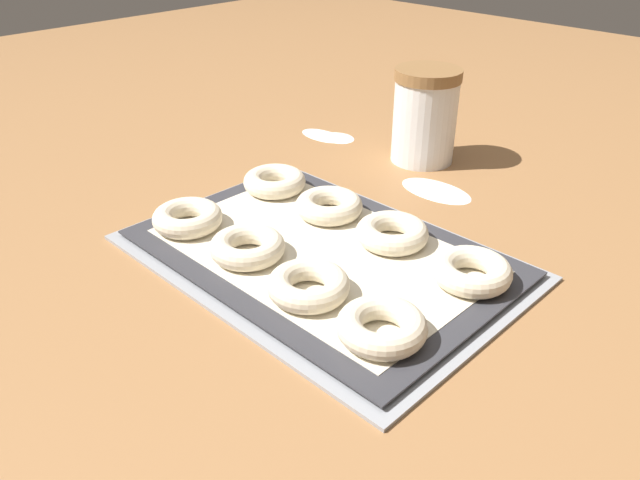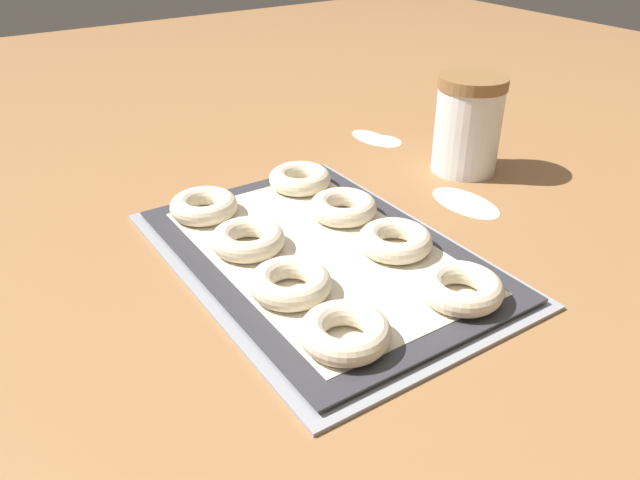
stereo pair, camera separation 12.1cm
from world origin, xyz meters
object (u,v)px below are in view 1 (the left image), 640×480
at_px(bagel_back_far_left, 275,181).
at_px(bagel_back_mid_left, 329,206).
at_px(bagel_back_far_right, 471,271).
at_px(flour_canister, 425,116).
at_px(bagel_front_mid_left, 247,247).
at_px(bagel_front_mid_right, 308,285).
at_px(bagel_front_far_right, 382,326).
at_px(bagel_back_mid_right, 392,233).
at_px(baking_tray, 320,255).
at_px(bagel_front_far_left, 188,218).

xyz_separation_m(bagel_back_far_left, bagel_back_mid_left, (0.10, -0.00, 0.00)).
bearing_deg(bagel_back_far_right, flour_canister, 134.65).
bearing_deg(flour_canister, bagel_back_far_left, -104.01).
bearing_deg(flour_canister, bagel_front_mid_left, -83.19).
bearing_deg(bagel_front_mid_right, bagel_front_far_right, -0.01).
height_order(bagel_back_far_left, bagel_back_mid_left, same).
bearing_deg(bagel_front_mid_left, bagel_back_mid_right, 55.47).
relative_size(bagel_front_mid_right, bagel_back_far_right, 1.00).
relative_size(bagel_front_mid_left, flour_canister, 0.60).
distance_m(baking_tray, flour_canister, 0.32).
distance_m(bagel_back_far_left, flour_canister, 0.25).
xyz_separation_m(baking_tray, bagel_back_mid_right, (0.05, 0.07, 0.02)).
xyz_separation_m(bagel_front_mid_left, bagel_front_far_right, (0.19, -0.01, 0.00)).
bearing_deg(bagel_back_mid_right, bagel_front_mid_right, -86.83).
distance_m(bagel_back_far_left, bagel_back_mid_left, 0.10).
height_order(bagel_back_mid_right, flour_canister, flour_canister).
bearing_deg(baking_tray, bagel_back_far_right, 22.19).
distance_m(bagel_front_far_left, bagel_front_mid_left, 0.10).
height_order(bagel_back_mid_left, flour_canister, flour_canister).
bearing_deg(bagel_front_mid_right, bagel_front_far_left, -179.68).
xyz_separation_m(bagel_front_far_left, bagel_back_far_left, (-0.00, 0.14, 0.00)).
xyz_separation_m(bagel_front_mid_right, bagel_back_far_right, (0.10, 0.13, 0.00)).
xyz_separation_m(bagel_front_mid_left, flour_canister, (-0.04, 0.37, 0.05)).
bearing_deg(bagel_back_far_left, bagel_back_far_right, -0.98).
distance_m(bagel_front_mid_left, flour_canister, 0.37).
bearing_deg(bagel_back_far_right, bagel_back_far_left, 179.02).
bearing_deg(bagel_back_far_left, bagel_front_far_right, -25.00).
xyz_separation_m(bagel_back_far_left, bagel_back_mid_right, (0.19, 0.00, 0.00)).
relative_size(bagel_front_far_left, bagel_front_far_right, 1.00).
height_order(baking_tray, bagel_front_mid_right, bagel_front_mid_right).
xyz_separation_m(bagel_front_far_left, flour_canister, (0.06, 0.38, 0.05)).
bearing_deg(bagel_back_far_left, bagel_back_mid_right, 0.14).
xyz_separation_m(bagel_front_far_right, bagel_back_far_right, (0.01, 0.13, 0.00)).
xyz_separation_m(baking_tray, bagel_front_far_left, (-0.14, -0.07, 0.02)).
height_order(bagel_front_far_left, flour_canister, flour_canister).
distance_m(bagel_front_far_left, bagel_front_mid_right, 0.20).
distance_m(bagel_front_far_left, bagel_back_far_left, 0.14).
height_order(bagel_front_far_right, bagel_back_mid_right, same).
bearing_deg(bagel_back_mid_right, bagel_back_mid_left, -179.43).
bearing_deg(bagel_back_mid_right, bagel_front_far_right, -54.20).
distance_m(bagel_front_mid_left, bagel_front_mid_right, 0.10).
relative_size(bagel_back_far_left, flour_canister, 0.60).
bearing_deg(bagel_front_mid_right, bagel_back_mid_right, 93.17).
relative_size(bagel_front_far_left, bagel_front_mid_left, 1.00).
bearing_deg(bagel_back_mid_left, bagel_front_mid_left, -87.71).
distance_m(bagel_front_far_left, bagel_back_far_right, 0.32).
distance_m(baking_tray, bagel_front_far_right, 0.16).
relative_size(bagel_back_far_left, bagel_back_mid_right, 1.00).
bearing_deg(bagel_front_mid_right, baking_tray, 127.32).
xyz_separation_m(bagel_front_mid_right, bagel_front_far_right, (0.09, -0.00, 0.00)).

